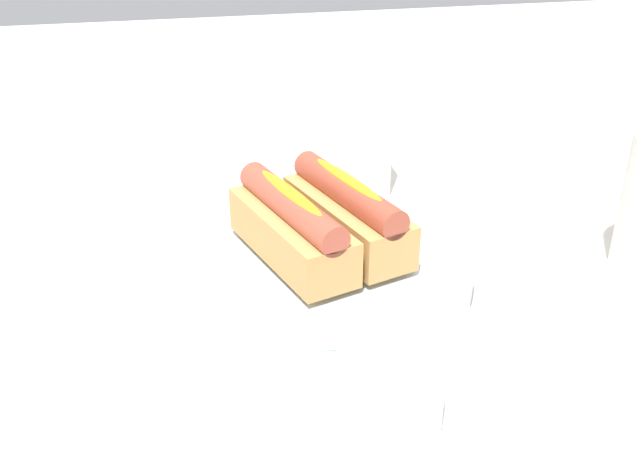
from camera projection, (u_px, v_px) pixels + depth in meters
name	position (u px, v px, depth m)	size (l,w,h in m)	color
ground_plane	(297.00, 278.00, 0.67)	(2.40, 2.40, 0.00)	silver
serving_bowl	(320.00, 264.00, 0.66)	(0.27, 0.27, 0.03)	silver
hotdog_front	(291.00, 227.00, 0.62)	(0.16, 0.09, 0.06)	tan
hotdog_back	(348.00, 214.00, 0.65)	(0.16, 0.09, 0.06)	tan
water_glass	(390.00, 389.00, 0.46)	(0.07, 0.07, 0.09)	white
napkin_box	(362.00, 119.00, 0.83)	(0.11, 0.04, 0.15)	white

